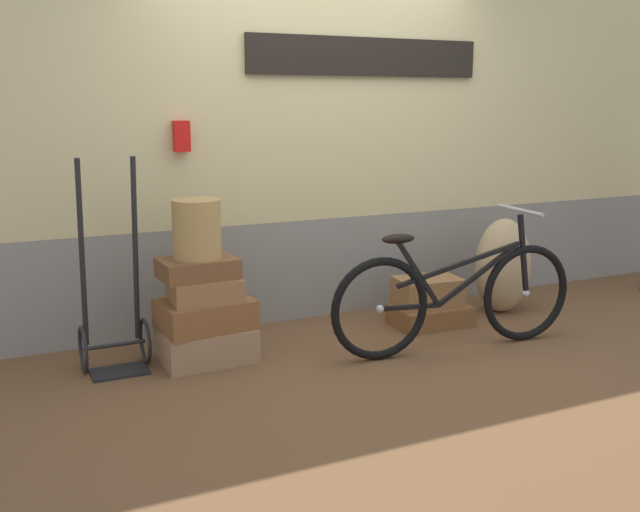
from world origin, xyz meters
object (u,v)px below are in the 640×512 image
Objects in this scene: suitcase_4 at (430,315)px; luggage_trolley at (114,320)px; wicker_basket at (197,229)px; suitcase_0 at (206,344)px; suitcase_5 at (428,292)px; suitcase_2 at (205,289)px; bicycle at (455,297)px; burlap_sack at (503,266)px; suitcase_1 at (206,314)px; suitcase_3 at (198,268)px.

luggage_trolley reaches higher than suitcase_4.
suitcase_0 is at bearing -30.61° from wicker_basket.
suitcase_5 is at bearing 0.22° from suitcase_0.
luggage_trolley is (-0.54, 0.11, -0.16)m from suitcase_2.
bicycle reaches higher than suitcase_0.
luggage_trolley reaches higher than wicker_basket.
burlap_sack reaches higher than suitcase_5.
suitcase_5 reaches higher than suitcase_0.
suitcase_2 is 0.92× the size of suitcase_5.
wicker_basket is at bearing -173.23° from suitcase_5.
bicycle is (-0.15, -0.53, 0.11)m from suitcase_5.
suitcase_5 is at bearing -3.77° from suitcase_1.
bicycle reaches higher than suitcase_2.
burlap_sack is 1.03m from bicycle.
wicker_basket is 2.44m from burlap_sack.
suitcase_0 is 0.77× the size of burlap_sack.
suitcase_4 is 1.19× the size of suitcase_5.
suitcase_1 is 1.66m from suitcase_5.
suitcase_0 reaches higher than suitcase_4.
bicycle is at bearing -19.15° from suitcase_0.
bicycle is at bearing -18.51° from wicker_basket.
suitcase_3 is 1.65m from bicycle.
suitcase_3 is 0.35× the size of luggage_trolley.
suitcase_3 is at bearing 162.07° from suitcase_1.
suitcase_4 is at bearing 72.17° from bicycle.
suitcase_1 is 0.77× the size of burlap_sack.
suitcase_5 is (-0.02, 0.01, 0.17)m from suitcase_4.
burlap_sack is (2.40, 0.05, -0.47)m from wicker_basket.
bicycle is (1.51, -0.49, 0.05)m from suitcase_1.
suitcase_3 is at bearing 164.72° from suitcase_2.
suitcase_4 is at bearing -0.17° from suitcase_0.
suitcase_1 is 1.59m from bicycle.
burlap_sack reaches higher than suitcase_2.
suitcase_5 is at bearing 74.44° from bicycle.
luggage_trolley is 1.77× the size of burlap_sack.
suitcase_5 is 0.63× the size of burlap_sack.
suitcase_1 is 0.55m from luggage_trolley.
burlap_sack is (2.40, 0.07, -0.23)m from suitcase_3.
suitcase_3 is at bearing -11.18° from luggage_trolley.
suitcase_3 is 2.41m from burlap_sack.
suitcase_0 is 1.67m from suitcase_5.
luggage_trolley is at bearing 179.40° from burlap_sack.
burlap_sack is 0.42× the size of bicycle.
bicycle is at bearing -20.65° from suitcase_3.
luggage_trolley is at bearing 166.14° from suitcase_3.
suitcase_1 is at bearing -89.29° from suitcase_0.
wicker_basket reaches higher than suitcase_1.
burlap_sack is (2.90, -0.03, 0.06)m from luggage_trolley.
burlap_sack is at bearing -0.60° from luggage_trolley.
suitcase_1 is at bearing -176.54° from suitcase_4.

